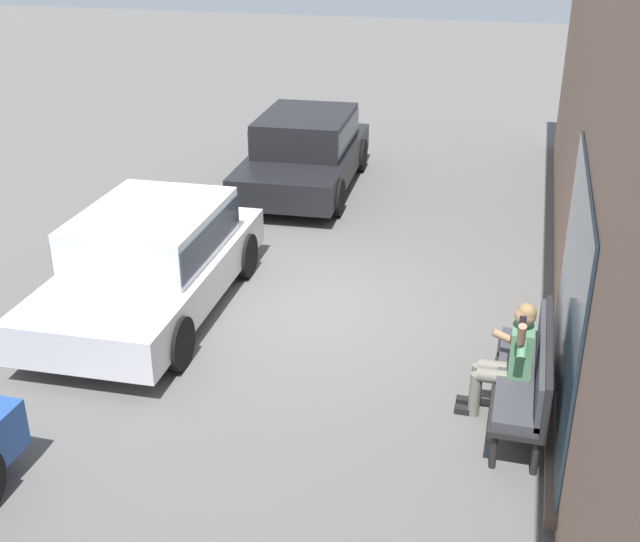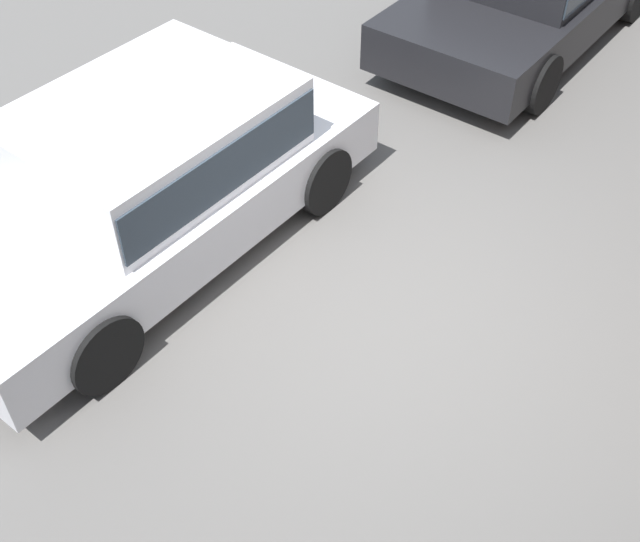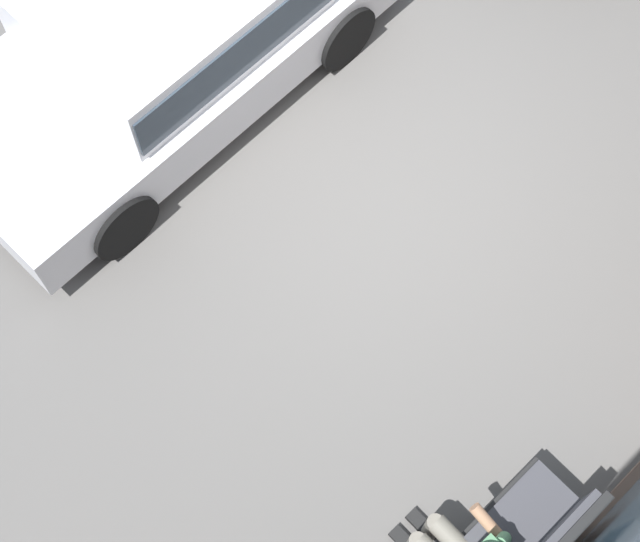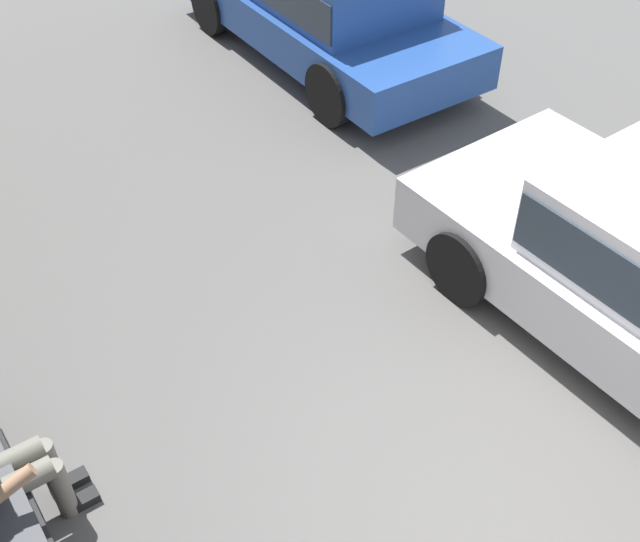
% 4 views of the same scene
% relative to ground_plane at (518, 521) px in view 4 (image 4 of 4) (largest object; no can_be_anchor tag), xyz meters
% --- Properties ---
extents(ground_plane, '(60.00, 60.00, 0.00)m').
position_rel_ground_plane_xyz_m(ground_plane, '(0.00, 0.00, 0.00)').
color(ground_plane, '#565451').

